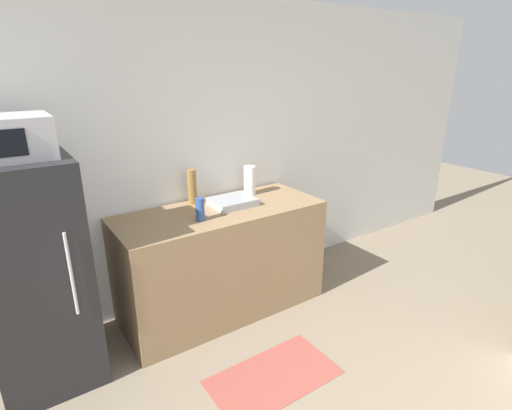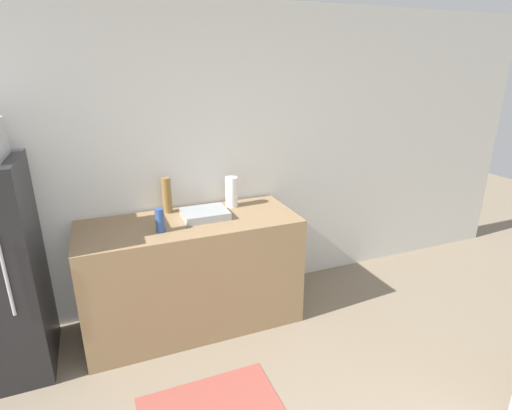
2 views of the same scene
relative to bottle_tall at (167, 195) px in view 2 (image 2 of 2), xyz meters
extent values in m
cube|color=silver|center=(-0.11, 0.14, 0.22)|extent=(8.00, 0.06, 2.60)
cylinder|color=#B7B7BC|center=(-1.10, -0.63, -0.20)|extent=(0.02, 0.02, 0.54)
cube|color=#937551|center=(0.12, -0.26, -0.61)|extent=(1.72, 0.70, 0.93)
cube|color=#9EA3A8|center=(0.25, -0.23, -0.12)|extent=(0.35, 0.29, 0.06)
cylinder|color=olive|center=(0.00, 0.00, 0.00)|extent=(0.07, 0.07, 0.30)
cylinder|color=#2D4C8C|center=(-0.13, -0.39, -0.06)|extent=(0.07, 0.07, 0.18)
cylinder|color=white|center=(0.54, -0.06, -0.02)|extent=(0.11, 0.11, 0.26)
cube|color=#99473D|center=(-0.02, -1.20, -1.08)|extent=(0.89, 0.50, 0.01)
camera|label=1|loc=(-1.36, -2.96, 0.98)|focal=28.00mm
camera|label=2|loc=(-0.49, -3.17, 1.02)|focal=28.00mm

